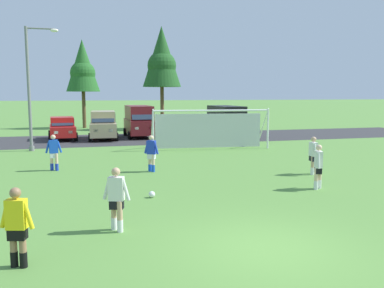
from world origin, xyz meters
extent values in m
plane|color=#598C3D|center=(0.00, 15.00, 0.00)|extent=(400.00, 400.00, 0.00)
cube|color=#333335|center=(0.00, 23.36, 0.00)|extent=(52.00, 8.40, 0.01)
sphere|color=white|center=(-1.73, 5.19, 0.11)|extent=(0.22, 0.22, 0.22)
sphere|color=black|center=(-1.73, 5.19, 0.12)|extent=(0.08, 0.08, 0.08)
sphere|color=red|center=(-1.67, 5.19, 0.11)|extent=(0.07, 0.07, 0.07)
cylinder|color=white|center=(7.51, 15.62, 1.22)|extent=(0.12, 0.12, 2.44)
cylinder|color=white|center=(0.23, 16.32, 1.22)|extent=(0.12, 0.12, 2.44)
cylinder|color=white|center=(3.87, 15.97, 2.44)|extent=(7.30, 0.81, 0.12)
cylinder|color=white|center=(7.60, 16.52, 1.34)|extent=(0.27, 1.94, 2.46)
cylinder|color=white|center=(0.31, 17.22, 1.34)|extent=(0.27, 1.94, 2.46)
cube|color=silver|center=(3.97, 16.97, 1.10)|extent=(6.93, 0.70, 2.20)
cylinder|color=#936B4C|center=(-5.32, 0.48, 0.40)|extent=(0.14, 0.14, 0.80)
cylinder|color=#936B4C|center=(-5.13, 0.40, 0.40)|extent=(0.14, 0.14, 0.80)
cylinder|color=black|center=(-5.32, 0.48, 0.16)|extent=(0.15, 0.15, 0.32)
cylinder|color=black|center=(-5.13, 0.40, 0.16)|extent=(0.15, 0.15, 0.32)
cube|color=black|center=(-5.23, 0.44, 0.72)|extent=(0.39, 0.30, 0.28)
cube|color=yellow|center=(-5.23, 0.44, 1.10)|extent=(0.43, 0.33, 0.60)
sphere|color=#936B4C|center=(-5.23, 0.44, 1.53)|extent=(0.22, 0.22, 0.22)
cylinder|color=yellow|center=(-5.46, 0.55, 1.08)|extent=(0.24, 0.15, 0.55)
cylinder|color=yellow|center=(-5.00, 0.34, 1.08)|extent=(0.24, 0.15, 0.55)
cylinder|color=tan|center=(5.61, 7.24, 0.40)|extent=(0.14, 0.14, 0.80)
cylinder|color=tan|center=(5.75, 7.43, 0.40)|extent=(0.14, 0.14, 0.80)
cylinder|color=white|center=(5.61, 7.24, 0.16)|extent=(0.15, 0.15, 0.32)
cylinder|color=white|center=(5.75, 7.43, 0.16)|extent=(0.15, 0.15, 0.32)
cube|color=black|center=(5.68, 7.33, 0.72)|extent=(0.25, 0.36, 0.28)
cube|color=silver|center=(5.68, 7.33, 1.10)|extent=(0.27, 0.40, 0.60)
sphere|color=tan|center=(5.68, 7.33, 1.53)|extent=(0.22, 0.22, 0.22)
cylinder|color=silver|center=(5.62, 7.08, 1.08)|extent=(0.11, 0.24, 0.55)
cylinder|color=silver|center=(5.74, 7.58, 1.08)|extent=(0.11, 0.24, 0.55)
cylinder|color=tan|center=(-3.20, 2.24, 0.40)|extent=(0.14, 0.14, 0.80)
cylinder|color=tan|center=(-3.07, 2.01, 0.40)|extent=(0.14, 0.14, 0.80)
cylinder|color=white|center=(-3.20, 2.24, 0.16)|extent=(0.15, 0.15, 0.32)
cylinder|color=white|center=(-3.07, 2.01, 0.16)|extent=(0.15, 0.15, 0.32)
cube|color=black|center=(-3.14, 2.12, 0.72)|extent=(0.39, 0.32, 0.28)
cube|color=silver|center=(-3.14, 2.12, 1.10)|extent=(0.44, 0.35, 0.60)
sphere|color=tan|center=(-3.14, 2.12, 1.53)|extent=(0.22, 0.22, 0.22)
cylinder|color=silver|center=(-3.36, 2.24, 1.08)|extent=(0.25, 0.16, 0.55)
cylinder|color=silver|center=(-2.91, 2.01, 1.08)|extent=(0.25, 0.16, 0.55)
cylinder|color=beige|center=(-5.11, 11.12, 0.40)|extent=(0.14, 0.14, 0.80)
cylinder|color=beige|center=(-5.33, 11.24, 0.40)|extent=(0.14, 0.14, 0.80)
cylinder|color=#1E38B7|center=(-5.11, 11.12, 0.16)|extent=(0.15, 0.15, 0.32)
cylinder|color=#1E38B7|center=(-5.33, 11.24, 0.16)|extent=(0.15, 0.15, 0.32)
cube|color=silver|center=(-5.22, 11.18, 0.72)|extent=(0.37, 0.27, 0.28)
cube|color=blue|center=(-5.22, 11.18, 1.10)|extent=(0.41, 0.29, 0.60)
sphere|color=beige|center=(-5.22, 11.18, 1.53)|extent=(0.22, 0.22, 0.22)
cylinder|color=blue|center=(-4.97, 11.18, 1.08)|extent=(0.24, 0.12, 0.55)
cylinder|color=blue|center=(-5.47, 11.18, 1.08)|extent=(0.24, 0.12, 0.55)
cylinder|color=beige|center=(-0.92, 9.66, 0.40)|extent=(0.14, 0.14, 0.80)
cylinder|color=beige|center=(-1.04, 9.84, 0.40)|extent=(0.14, 0.14, 0.80)
cylinder|color=blue|center=(-0.92, 9.66, 0.16)|extent=(0.15, 0.15, 0.32)
cylinder|color=blue|center=(-1.04, 9.84, 0.16)|extent=(0.15, 0.15, 0.32)
cube|color=silver|center=(-0.98, 9.75, 0.72)|extent=(0.40, 0.37, 0.28)
cube|color=#1E38B7|center=(-0.98, 9.75, 1.10)|extent=(0.45, 0.40, 0.60)
sphere|color=beige|center=(-0.98, 9.75, 1.53)|extent=(0.22, 0.22, 0.22)
cylinder|color=#1E38B7|center=(-0.79, 9.58, 1.08)|extent=(0.24, 0.20, 0.55)
cylinder|color=#1E38B7|center=(-1.17, 9.92, 1.08)|extent=(0.24, 0.20, 0.55)
cylinder|color=beige|center=(4.25, 4.78, 0.40)|extent=(0.14, 0.14, 0.80)
cylinder|color=beige|center=(4.47, 4.91, 0.40)|extent=(0.14, 0.14, 0.80)
cylinder|color=white|center=(4.25, 4.78, 0.16)|extent=(0.15, 0.15, 0.32)
cylinder|color=white|center=(4.47, 4.91, 0.16)|extent=(0.15, 0.15, 0.32)
cube|color=black|center=(4.36, 4.85, 0.72)|extent=(0.33, 0.40, 0.28)
cube|color=silver|center=(4.36, 4.85, 1.10)|extent=(0.36, 0.44, 0.60)
sphere|color=beige|center=(4.36, 4.85, 1.53)|extent=(0.22, 0.22, 0.22)
cylinder|color=silver|center=(4.23, 4.63, 1.08)|extent=(0.17, 0.25, 0.55)
cylinder|color=silver|center=(4.49, 5.06, 1.08)|extent=(0.17, 0.25, 0.55)
cube|color=red|center=(-5.43, 24.18, 0.70)|extent=(2.11, 4.32, 0.76)
cube|color=red|center=(-5.44, 24.33, 1.40)|extent=(1.81, 2.22, 0.64)
cube|color=#28384C|center=(-5.37, 23.36, 1.38)|extent=(1.55, 0.43, 0.55)
cube|color=#28384C|center=(-4.61, 24.39, 1.40)|extent=(0.17, 1.78, 0.45)
cube|color=white|center=(-4.78, 22.16, 0.75)|extent=(0.29, 0.10, 0.20)
cube|color=white|center=(-5.77, 22.09, 0.75)|extent=(0.29, 0.10, 0.20)
cube|color=#B21414|center=(-5.09, 26.27, 0.75)|extent=(0.29, 0.10, 0.20)
cube|color=#B21414|center=(-6.08, 26.20, 0.75)|extent=(0.29, 0.10, 0.20)
cylinder|color=black|center=(-4.44, 22.95, 0.32)|extent=(0.29, 0.66, 0.64)
cylinder|color=black|center=(-6.23, 22.81, 0.32)|extent=(0.29, 0.66, 0.64)
cylinder|color=black|center=(-4.63, 25.55, 0.32)|extent=(0.29, 0.66, 0.64)
cylinder|color=black|center=(-6.43, 25.41, 0.32)|extent=(0.29, 0.66, 0.64)
cube|color=tan|center=(-2.40, 23.67, 0.82)|extent=(2.13, 4.69, 1.00)
cube|color=tan|center=(-2.39, 23.87, 1.74)|extent=(1.90, 3.09, 0.84)
cube|color=#28384C|center=(-2.46, 22.45, 1.72)|extent=(1.63, 0.46, 0.71)
cube|color=#28384C|center=(-1.51, 23.82, 1.74)|extent=(0.17, 2.55, 0.59)
cube|color=white|center=(-2.00, 21.38, 0.87)|extent=(0.28, 0.09, 0.20)
cube|color=white|center=(-3.04, 21.44, 0.87)|extent=(0.28, 0.09, 0.20)
cube|color=#B21414|center=(-1.76, 25.90, 0.87)|extent=(0.28, 0.09, 0.20)
cube|color=#B21414|center=(-2.81, 25.95, 0.87)|extent=(0.28, 0.09, 0.20)
cylinder|color=black|center=(-1.53, 22.19, 0.32)|extent=(0.27, 0.65, 0.64)
cylinder|color=black|center=(-3.42, 22.29, 0.32)|extent=(0.27, 0.65, 0.64)
cylinder|color=black|center=(-1.38, 25.04, 0.32)|extent=(0.27, 0.65, 0.64)
cylinder|color=black|center=(-3.28, 25.14, 0.32)|extent=(0.27, 0.65, 0.64)
cube|color=maroon|center=(0.48, 24.53, 0.87)|extent=(2.02, 4.82, 1.10)
cube|color=maroon|center=(0.48, 24.73, 1.97)|extent=(1.86, 4.12, 1.10)
cube|color=#28384C|center=(0.51, 22.76, 1.95)|extent=(1.67, 0.48, 0.91)
cube|color=#28384C|center=(1.39, 24.74, 1.97)|extent=(0.08, 3.49, 0.77)
cube|color=white|center=(1.05, 22.17, 0.92)|extent=(0.28, 0.08, 0.20)
cube|color=white|center=(-0.02, 22.16, 0.92)|extent=(0.28, 0.08, 0.20)
cube|color=#B21414|center=(0.99, 26.89, 0.92)|extent=(0.28, 0.08, 0.20)
cube|color=#B21414|center=(-0.09, 26.88, 0.92)|extent=(0.28, 0.08, 0.20)
cylinder|color=black|center=(1.48, 23.05, 0.32)|extent=(0.25, 0.64, 0.64)
cylinder|color=black|center=(-0.48, 23.03, 0.32)|extent=(0.25, 0.64, 0.64)
cylinder|color=black|center=(1.44, 26.03, 0.32)|extent=(0.25, 0.64, 0.64)
cylinder|color=black|center=(-0.52, 26.00, 0.32)|extent=(0.25, 0.64, 0.64)
cube|color=silver|center=(3.62, 22.46, 0.70)|extent=(2.06, 4.31, 0.76)
cube|color=silver|center=(3.63, 22.61, 1.40)|extent=(1.79, 2.20, 0.64)
cube|color=#28384C|center=(3.56, 21.64, 1.38)|extent=(1.55, 0.41, 0.55)
cube|color=#28384C|center=(4.46, 22.56, 1.40)|extent=(0.15, 1.78, 0.45)
cube|color=white|center=(3.98, 20.37, 0.75)|extent=(0.28, 0.10, 0.20)
cube|color=white|center=(2.99, 20.44, 0.75)|extent=(0.28, 0.10, 0.20)
cube|color=#B21414|center=(4.24, 24.48, 0.75)|extent=(0.28, 0.10, 0.20)
cube|color=#B21414|center=(3.25, 24.55, 0.75)|extent=(0.28, 0.10, 0.20)
cylinder|color=black|center=(4.43, 21.10, 0.32)|extent=(0.28, 0.65, 0.64)
cylinder|color=black|center=(2.64, 21.22, 0.32)|extent=(0.28, 0.65, 0.64)
cylinder|color=black|center=(4.60, 23.70, 0.32)|extent=(0.28, 0.65, 0.64)
cylinder|color=black|center=(2.80, 23.82, 0.32)|extent=(0.28, 0.65, 0.64)
cube|color=black|center=(7.15, 22.23, 0.87)|extent=(2.13, 4.87, 1.10)
cube|color=black|center=(7.14, 22.43, 1.97)|extent=(1.95, 4.16, 1.10)
cube|color=#28384C|center=(7.21, 20.46, 1.95)|extent=(1.68, 0.52, 0.91)
cube|color=#28384C|center=(8.05, 22.47, 1.97)|extent=(0.17, 3.48, 0.77)
cube|color=white|center=(7.77, 19.89, 0.92)|extent=(0.28, 0.09, 0.20)
cube|color=white|center=(6.70, 19.85, 0.92)|extent=(0.28, 0.09, 0.20)
cube|color=#B21414|center=(7.60, 24.61, 0.92)|extent=(0.28, 0.09, 0.20)
cube|color=#B21414|center=(6.52, 24.57, 0.92)|extent=(0.28, 0.09, 0.20)
cylinder|color=black|center=(8.18, 20.78, 0.32)|extent=(0.26, 0.65, 0.64)
cylinder|color=black|center=(6.22, 20.71, 0.32)|extent=(0.26, 0.65, 0.64)
cylinder|color=black|center=(8.07, 23.75, 0.32)|extent=(0.26, 0.65, 0.64)
cylinder|color=black|center=(6.11, 23.68, 0.32)|extent=(0.26, 0.65, 0.64)
cylinder|color=brown|center=(-3.76, 34.87, 1.86)|extent=(0.36, 0.36, 3.71)
cone|color=#236023|center=(-3.76, 34.87, 6.31)|extent=(3.34, 3.34, 5.20)
sphere|color=#236023|center=(-3.76, 34.87, 5.53)|extent=(2.51, 2.51, 2.51)
cylinder|color=brown|center=(3.71, 31.49, 2.08)|extent=(0.36, 0.36, 4.16)
cone|color=#1E511E|center=(3.71, 31.49, 7.08)|extent=(3.75, 3.75, 5.83)
sphere|color=#1E511E|center=(3.71, 31.49, 6.20)|extent=(2.81, 2.81, 2.81)
cylinder|color=slate|center=(-6.99, 18.27, 3.72)|extent=(0.18, 0.18, 7.45)
cylinder|color=slate|center=(-6.99, 18.27, 0.15)|extent=(0.32, 0.32, 0.30)
cylinder|color=slate|center=(-6.19, 18.27, 7.35)|extent=(1.60, 0.10, 0.10)
ellipsoid|color=white|center=(-5.39, 18.27, 7.27)|extent=(0.48, 0.28, 0.20)
camera|label=1|loc=(-3.89, -7.99, 3.47)|focal=37.84mm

